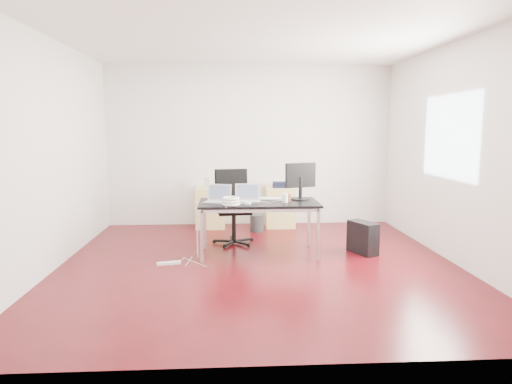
{
  "coord_description": "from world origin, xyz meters",
  "views": [
    {
      "loc": [
        -0.36,
        -5.59,
        1.71
      ],
      "look_at": [
        0.0,
        0.55,
        0.85
      ],
      "focal_mm": 32.0,
      "sensor_mm": 36.0,
      "label": 1
    }
  ],
  "objects": [
    {
      "name": "cup_white",
      "position": [
        0.38,
        0.39,
        0.79
      ],
      "size": [
        0.1,
        0.1,
        0.12
      ],
      "primitive_type": "cylinder",
      "rotation": [
        0.0,
        0.0,
        0.28
      ],
      "color": "white",
      "rests_on": "desk"
    },
    {
      "name": "navy_garment",
      "position": [
        0.53,
        2.17,
        0.74
      ],
      "size": [
        0.32,
        0.27,
        0.09
      ],
      "primitive_type": "cube",
      "rotation": [
        0.0,
        0.0,
        -0.09
      ],
      "color": "black",
      "rests_on": "filing_cabinet_right"
    },
    {
      "name": "laptop_right",
      "position": [
        -0.12,
        0.49,
        0.79
      ],
      "size": [
        0.33,
        0.26,
        0.23
      ],
      "rotation": [
        0.0,
        0.0,
        0.01
      ],
      "color": "silver",
      "rests_on": "desk"
    },
    {
      "name": "filing_cabinet_left",
      "position": [
        -0.69,
        2.23,
        0.35
      ],
      "size": [
        0.5,
        0.5,
        0.7
      ],
      "primitive_type": "cube",
      "color": "tan",
      "rests_on": "ground"
    },
    {
      "name": "cable_coil",
      "position": [
        -0.34,
        0.19,
        0.78
      ],
      "size": [
        0.24,
        0.24,
        0.11
      ],
      "rotation": [
        0.0,
        0.0,
        -0.11
      ],
      "color": "white",
      "rests_on": "desk"
    },
    {
      "name": "keyboard",
      "position": [
        0.23,
        0.65,
        0.74
      ],
      "size": [
        0.46,
        0.23,
        0.02
      ],
      "primitive_type": "cube",
      "rotation": [
        0.0,
        0.0,
        -0.21
      ],
      "color": "white",
      "rests_on": "desk"
    },
    {
      "name": "power_strip",
      "position": [
        -1.14,
        0.05,
        0.02
      ],
      "size": [
        0.31,
        0.13,
        0.04
      ],
      "primitive_type": "cube",
      "rotation": [
        0.0,
        0.0,
        0.23
      ],
      "color": "white",
      "rests_on": "ground"
    },
    {
      "name": "pc_tower",
      "position": [
        1.47,
        0.43,
        0.22
      ],
      "size": [
        0.37,
        0.49,
        0.44
      ],
      "primitive_type": "cube",
      "rotation": [
        0.0,
        0.0,
        0.43
      ],
      "color": "black",
      "rests_on": "ground"
    },
    {
      "name": "speaker",
      "position": [
        -0.75,
        2.19,
        0.79
      ],
      "size": [
        0.09,
        0.08,
        0.18
      ],
      "primitive_type": "cube",
      "rotation": [
        0.0,
        0.0,
        0.0
      ],
      "color": "#9E9E9E",
      "rests_on": "filing_cabinet_left"
    },
    {
      "name": "monitor",
      "position": [
        0.62,
        0.62,
        1.01
      ],
      "size": [
        0.44,
        0.26,
        0.51
      ],
      "rotation": [
        0.0,
        0.0,
        0.34
      ],
      "color": "black",
      "rests_on": "desk"
    },
    {
      "name": "power_adapter",
      "position": [
        -0.12,
        0.27,
        0.74
      ],
      "size": [
        0.09,
        0.09,
        0.03
      ],
      "primitive_type": "cube",
      "rotation": [
        0.0,
        0.0,
        -0.41
      ],
      "color": "white",
      "rests_on": "desk"
    },
    {
      "name": "cup_brown",
      "position": [
        0.43,
        0.48,
        0.78
      ],
      "size": [
        0.1,
        0.1,
        0.1
      ],
      "primitive_type": "cylinder",
      "rotation": [
        0.0,
        0.0,
        -0.38
      ],
      "color": "brown",
      "rests_on": "desk"
    },
    {
      "name": "laptop_left",
      "position": [
        -0.51,
        0.46,
        0.79
      ],
      "size": [
        0.39,
        0.34,
        0.23
      ],
      "rotation": [
        0.0,
        0.0,
        -0.29
      ],
      "color": "silver",
      "rests_on": "desk"
    },
    {
      "name": "office_chair",
      "position": [
        -0.31,
        1.14,
        0.61
      ],
      "size": [
        0.54,
        0.56,
        1.08
      ],
      "rotation": [
        0.0,
        0.0,
        0.14
      ],
      "color": "black",
      "rests_on": "ground"
    },
    {
      "name": "desk",
      "position": [
        0.03,
        0.46,
        0.68
      ],
      "size": [
        1.6,
        0.8,
        0.73
      ],
      "color": "black",
      "rests_on": "ground"
    },
    {
      "name": "room_shell",
      "position": [
        0.04,
        0.0,
        1.4
      ],
      "size": [
        5.0,
        5.0,
        5.0
      ],
      "color": "#3D060B",
      "rests_on": "ground"
    },
    {
      "name": "wastebasket",
      "position": [
        0.1,
        1.86,
        0.14
      ],
      "size": [
        0.31,
        0.31,
        0.28
      ],
      "primitive_type": "cylinder",
      "rotation": [
        0.0,
        0.0,
        0.35
      ],
      "color": "black",
      "rests_on": "ground"
    },
    {
      "name": "filing_cabinet_right",
      "position": [
        0.51,
        2.23,
        0.35
      ],
      "size": [
        0.5,
        0.5,
        0.7
      ],
      "primitive_type": "cube",
      "color": "tan",
      "rests_on": "ground"
    }
  ]
}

